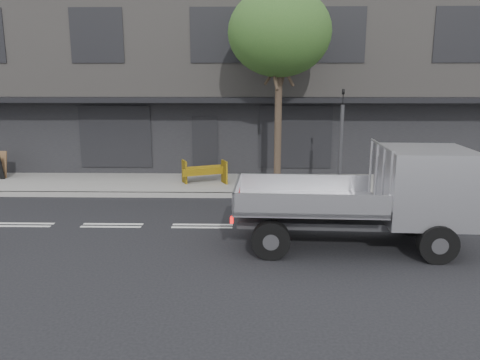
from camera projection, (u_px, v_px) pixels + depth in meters
name	position (u px, v px, depth m)	size (l,w,h in m)	color
ground	(202.00, 226.00, 12.34)	(80.00, 80.00, 0.00)	black
sidewalk	(215.00, 184.00, 16.92)	(32.00, 3.20, 0.15)	gray
kerb	(212.00, 195.00, 15.35)	(32.00, 0.20, 0.15)	gray
building_main	(225.00, 75.00, 22.54)	(26.00, 10.00, 8.00)	slate
street_tree	(280.00, 33.00, 15.28)	(3.40, 3.40, 6.74)	#382B21
traffic_light_pole	(341.00, 147.00, 15.17)	(0.12, 0.12, 3.50)	#2D2D30
flatbed_ute	(403.00, 189.00, 10.55)	(5.28, 2.35, 2.41)	black
construction_barrier	(204.00, 173.00, 16.47)	(1.53, 0.61, 0.86)	yellow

